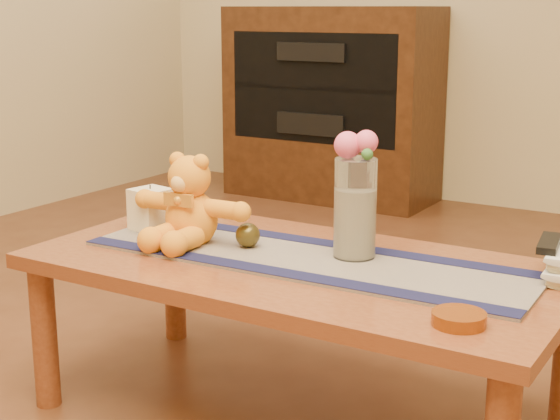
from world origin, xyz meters
The scene contains 29 objects.
floor centered at (0.00, 0.00, 0.00)m, with size 5.50×5.50×0.00m, color #502916.
coffee_table_top centered at (0.00, 0.00, 0.43)m, with size 1.40×0.70×0.04m, color brown.
table_leg_fl centered at (-0.64, -0.29, 0.21)m, with size 0.07×0.07×0.41m, color brown.
table_leg_bl centered at (-0.64, 0.29, 0.21)m, with size 0.07×0.07×0.41m, color brown.
persian_runner centered at (0.02, 0.02, 0.45)m, with size 1.20×0.35×0.01m, color #201946.
runner_border_near centered at (0.02, -0.13, 0.46)m, with size 1.20×0.06×0.00m, color #121438.
runner_border_far centered at (0.01, 0.16, 0.46)m, with size 1.20×0.06×0.00m, color #121438.
teddy_bear centered at (-0.33, -0.01, 0.58)m, with size 0.35×0.29×0.24m, color orange, non-canonical shape.
pillar_candle centered at (-0.51, 0.03, 0.52)m, with size 0.10×0.10×0.12m, color #FFE8BB.
candle_wick centered at (-0.51, 0.03, 0.58)m, with size 0.00×0.00×0.01m, color black.
glass_vase centered at (0.12, 0.09, 0.59)m, with size 0.11×0.11×0.26m, color silver.
potpourri_fill centered at (0.12, 0.09, 0.55)m, with size 0.09×0.09×0.18m, color beige.
rose_left centered at (0.10, 0.08, 0.75)m, with size 0.07×0.07×0.07m, color #F05481.
rose_right centered at (0.15, 0.09, 0.76)m, with size 0.06×0.06×0.06m, color #F05481.
blue_flower_back centered at (0.13, 0.12, 0.75)m, with size 0.04×0.04×0.04m, color #555BB9.
blue_flower_side centered at (0.09, 0.11, 0.74)m, with size 0.04×0.04×0.04m, color #555BB9.
leaf_sprig centered at (0.16, 0.07, 0.74)m, with size 0.03×0.03×0.03m, color #33662D.
bronze_ball centered at (-0.16, 0.02, 0.49)m, with size 0.07×0.07×0.07m, color #443A16.
book_bottom centered at (0.59, 0.21, 0.46)m, with size 0.17×0.22×0.02m, color beige.
book_lower centered at (0.60, 0.21, 0.48)m, with size 0.16×0.22×0.02m, color beige.
book_upper centered at (0.58, 0.22, 0.50)m, with size 0.17×0.22×0.02m, color beige.
book_top centered at (0.59, 0.21, 0.52)m, with size 0.16×0.22×0.02m, color beige.
tv_remote centered at (0.59, 0.20, 0.54)m, with size 0.04×0.16×0.02m, color black.
amber_dish centered at (0.52, -0.22, 0.46)m, with size 0.11×0.11×0.03m, color #BF5914.
media_cabinet centered at (-1.20, 2.48, 0.55)m, with size 1.20×0.50×1.10m, color black.
cabinet_cavity centered at (-1.20, 2.25, 0.66)m, with size 1.02×0.03×0.61m, color black.
cabinet_shelf centered at (-1.20, 2.33, 0.66)m, with size 1.02×0.20×0.03m, color black.
stereo_upper centered at (-1.20, 2.35, 0.86)m, with size 0.42×0.28×0.10m, color black.
stereo_lower centered at (-1.20, 2.35, 0.46)m, with size 0.42×0.28×0.12m, color black.
Camera 1 is at (1.04, -1.79, 1.09)m, focal length 53.26 mm.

